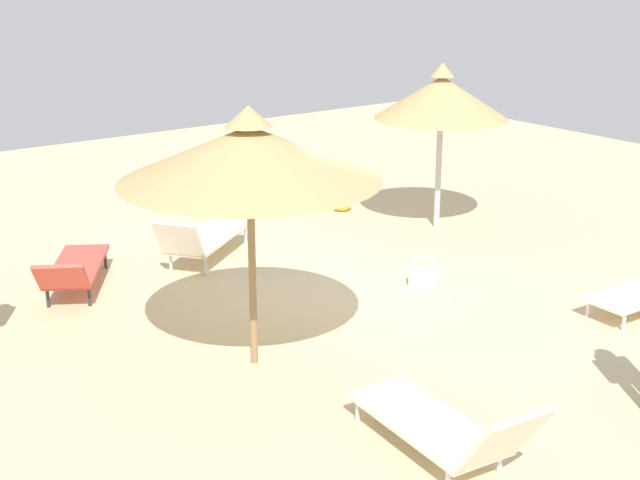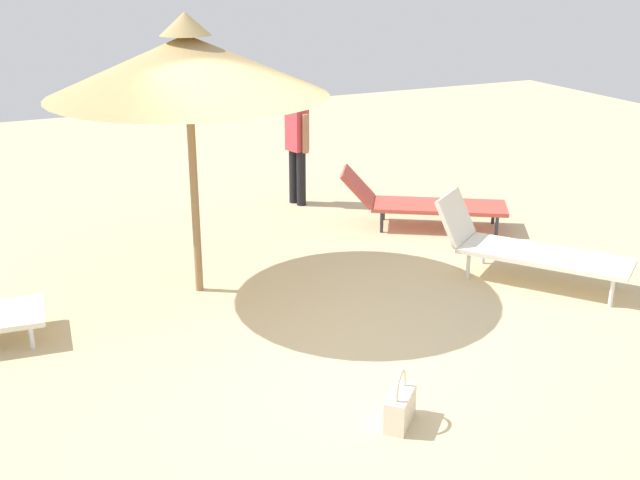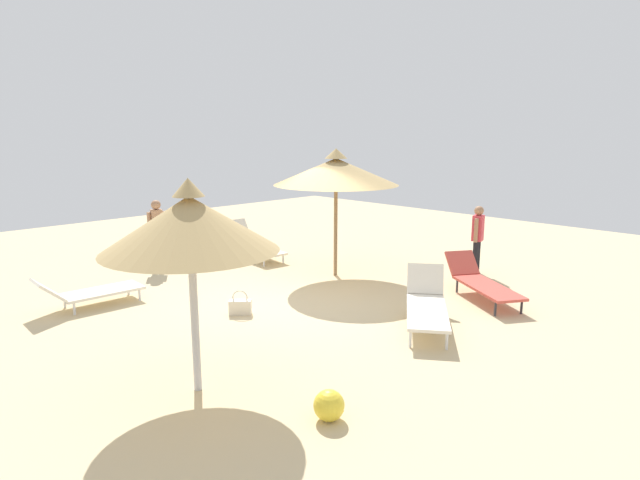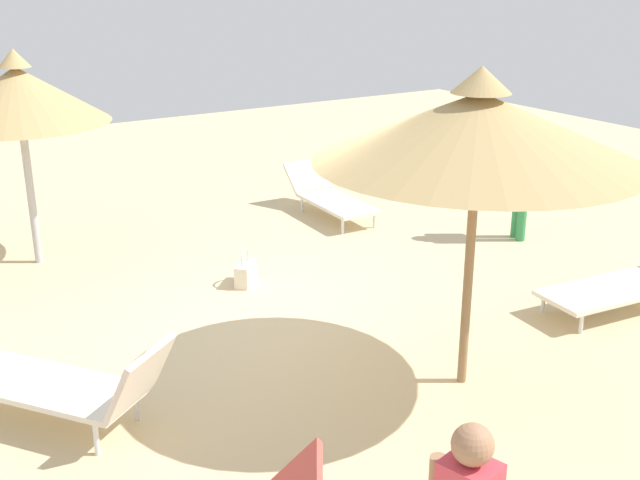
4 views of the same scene
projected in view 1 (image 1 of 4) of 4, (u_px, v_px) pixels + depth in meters
ground at (338, 312)px, 11.50m from camera, size 24.00×24.00×0.10m
parasol_umbrella_near_right at (249, 154)px, 9.27m from camera, size 2.76×2.76×2.86m
parasol_umbrella_front at (441, 98)px, 14.23m from camera, size 2.13×2.13×2.68m
lounge_chair_far_right at (74, 269)px, 11.89m from camera, size 1.64×2.13×0.75m
lounge_chair_center at (203, 237)px, 13.07m from camera, size 2.04×1.74×0.86m
lounge_chair_edge at (447, 427)px, 7.96m from camera, size 0.88×2.14×0.88m
handbag at (424, 276)px, 12.20m from camera, size 0.39×0.39×0.45m
beach_ball at (342, 201)px, 15.73m from camera, size 0.36×0.36×0.36m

